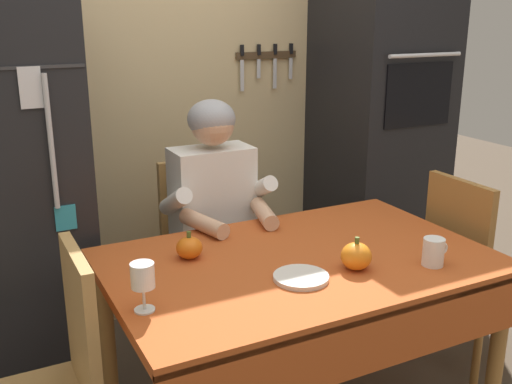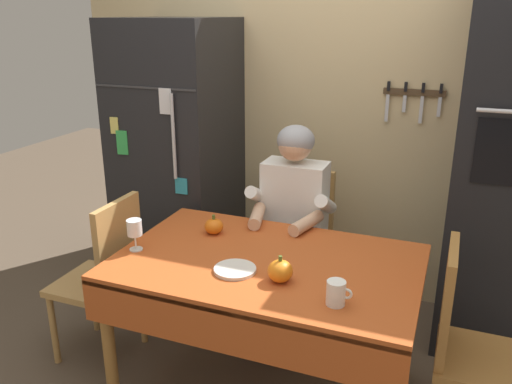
{
  "view_description": "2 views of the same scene",
  "coord_description": "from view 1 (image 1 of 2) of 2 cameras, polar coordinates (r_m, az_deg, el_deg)",
  "views": [
    {
      "loc": [
        -1.06,
        -1.64,
        1.61
      ],
      "look_at": [
        -0.1,
        0.27,
        0.96
      ],
      "focal_mm": 41.94,
      "sensor_mm": 36.0,
      "label": 1
    },
    {
      "loc": [
        0.76,
        -1.97,
        1.83
      ],
      "look_at": [
        -0.1,
        0.22,
        1.02
      ],
      "focal_mm": 36.76,
      "sensor_mm": 36.0,
      "label": 2
    }
  ],
  "objects": [
    {
      "name": "pumpkin_large",
      "position": [
        2.13,
        9.54,
        -6.05
      ],
      "size": [
        0.11,
        0.11,
        0.12
      ],
      "color": "orange",
      "rests_on": "dining_table"
    },
    {
      "name": "wine_glass",
      "position": [
        1.83,
        -10.75,
        -8.03
      ],
      "size": [
        0.07,
        0.07,
        0.16
      ],
      "color": "white",
      "rests_on": "dining_table"
    },
    {
      "name": "chair_behind_person",
      "position": [
        2.91,
        -4.99,
        -5.32
      ],
      "size": [
        0.4,
        0.4,
        0.93
      ],
      "color": "tan",
      "rests_on": "ground"
    },
    {
      "name": "dining_table",
      "position": [
        2.23,
        4.44,
        -8.45
      ],
      "size": [
        1.4,
        0.9,
        0.74
      ],
      "color": "#9E6B33",
      "rests_on": "ground"
    },
    {
      "name": "chair_right_side",
      "position": [
        2.85,
        19.75,
        -6.8
      ],
      "size": [
        0.4,
        0.4,
        0.93
      ],
      "color": "#9E6B33",
      "rests_on": "ground"
    },
    {
      "name": "back_wall_assembly",
      "position": [
        3.2,
        -6.62,
        11.25
      ],
      "size": [
        3.7,
        0.13,
        2.6
      ],
      "color": "#D1B784",
      "rests_on": "ground"
    },
    {
      "name": "seated_person",
      "position": [
        2.67,
        -3.58,
        -2.21
      ],
      "size": [
        0.47,
        0.55,
        1.25
      ],
      "color": "#38384C",
      "rests_on": "ground"
    },
    {
      "name": "wall_oven",
      "position": [
        3.43,
        11.68,
        7.17
      ],
      "size": [
        0.6,
        0.64,
        2.1
      ],
      "color": "black",
      "rests_on": "ground"
    },
    {
      "name": "chair_left_side",
      "position": [
        2.03,
        -18.77,
        -16.86
      ],
      "size": [
        0.4,
        0.4,
        0.93
      ],
      "color": "tan",
      "rests_on": "ground"
    },
    {
      "name": "serving_tray",
      "position": [
        2.04,
        4.31,
        -8.12
      ],
      "size": [
        0.19,
        0.19,
        0.02
      ],
      "primitive_type": "cylinder",
      "color": "silver",
      "rests_on": "dining_table"
    },
    {
      "name": "coffee_mug",
      "position": [
        2.22,
        16.59,
        -5.49
      ],
      "size": [
        0.1,
        0.08,
        0.1
      ],
      "color": "white",
      "rests_on": "dining_table"
    },
    {
      "name": "pumpkin_medium",
      "position": [
        2.21,
        -6.38,
        -5.29
      ],
      "size": [
        0.1,
        0.1,
        0.1
      ],
      "color": "orange",
      "rests_on": "dining_table"
    }
  ]
}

